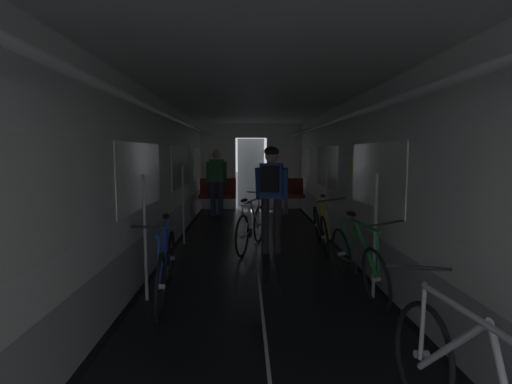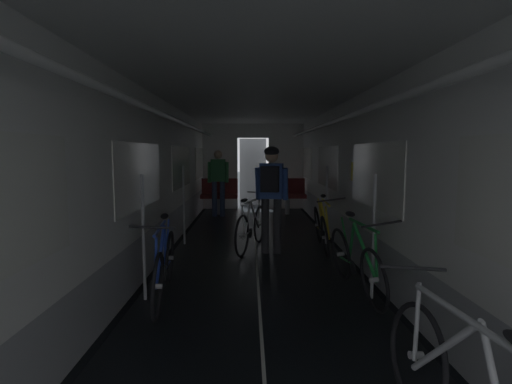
{
  "view_description": "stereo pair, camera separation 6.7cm",
  "coord_description": "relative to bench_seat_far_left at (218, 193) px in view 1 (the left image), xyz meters",
  "views": [
    {
      "loc": [
        -0.17,
        -2.05,
        1.64
      ],
      "look_at": [
        0.0,
        4.07,
        1.0
      ],
      "focal_mm": 26.93,
      "sensor_mm": 36.0,
      "label": 1
    },
    {
      "loc": [
        -0.1,
        -2.06,
        1.64
      ],
      "look_at": [
        0.0,
        4.07,
        1.0
      ],
      "focal_mm": 26.93,
      "sensor_mm": 36.0,
      "label": 2
    }
  ],
  "objects": [
    {
      "name": "bicycle_blue",
      "position": [
        -0.15,
        -5.97,
        -0.18
      ],
      "size": [
        0.44,
        1.69,
        0.95
      ],
      "color": "black",
      "rests_on": "ground"
    },
    {
      "name": "bench_seat_far_right",
      "position": [
        1.8,
        0.0,
        0.0
      ],
      "size": [
        0.98,
        0.51,
        0.95
      ],
      "color": "gray",
      "rests_on": "ground"
    },
    {
      "name": "person_cyclist_aisle",
      "position": [
        1.15,
        -4.03,
        0.5
      ],
      "size": [
        0.56,
        0.44,
        1.73
      ],
      "color": "#2D2D33",
      "rests_on": "ground"
    },
    {
      "name": "person_standing_near_bench",
      "position": [
        0.0,
        -0.38,
        0.41
      ],
      "size": [
        0.53,
        0.23,
        1.69
      ],
      "color": "#384C75",
      "rests_on": "ground"
    },
    {
      "name": "bench_seat_far_left",
      "position": [
        0.0,
        0.0,
        0.0
      ],
      "size": [
        0.98,
        0.51,
        0.95
      ],
      "color": "gray",
      "rests_on": "ground"
    },
    {
      "name": "bicycle_green",
      "position": [
        2.03,
        -5.82,
        -0.19
      ],
      "size": [
        0.48,
        1.69,
        0.95
      ],
      "color": "black",
      "rests_on": "ground"
    },
    {
      "name": "train_car_shell",
      "position": [
        0.9,
        -4.47,
        1.13
      ],
      "size": [
        3.14,
        12.34,
        2.57
      ],
      "color": "black",
      "rests_on": "ground"
    },
    {
      "name": "bicycle_white_in_aisle",
      "position": [
        0.83,
        -3.76,
        -0.18
      ],
      "size": [
        0.62,
        1.63,
        0.93
      ],
      "color": "black",
      "rests_on": "ground"
    },
    {
      "name": "bicycle_yellow",
      "position": [
        2.0,
        -3.82,
        -0.19
      ],
      "size": [
        0.44,
        1.69,
        0.96
      ],
      "color": "black",
      "rests_on": "ground"
    }
  ]
}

